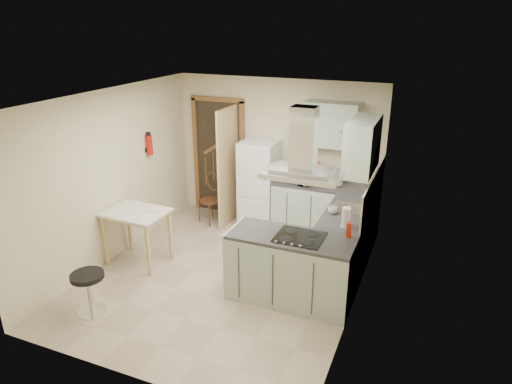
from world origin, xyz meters
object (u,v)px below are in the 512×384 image
at_px(drop_leaf_table, 138,237).
at_px(bentwood_chair, 210,200).
at_px(fridge, 259,184).
at_px(stool, 90,293).
at_px(microwave, 300,173).
at_px(peninsula, 291,268).
at_px(extractor_hood, 302,174).

bearing_deg(drop_leaf_table, bentwood_chair, 81.32).
height_order(fridge, bentwood_chair, fridge).
bearing_deg(bentwood_chair, stool, -67.91).
bearing_deg(microwave, peninsula, -50.72).
xyz_separation_m(extractor_hood, stool, (-2.28, -1.20, -1.45)).
distance_m(peninsula, drop_leaf_table, 2.37).
relative_size(peninsula, microwave, 2.96).
bearing_deg(microwave, bentwood_chair, -147.60).
height_order(stool, microwave, microwave).
bearing_deg(drop_leaf_table, peninsula, 0.30).
height_order(fridge, peninsula, fridge).
bearing_deg(stool, extractor_hood, 27.67).
distance_m(peninsula, stool, 2.49).
height_order(drop_leaf_table, bentwood_chair, drop_leaf_table).
bearing_deg(extractor_hood, bentwood_chair, 141.12).
xyz_separation_m(extractor_hood, drop_leaf_table, (-2.47, 0.07, -1.31)).
xyz_separation_m(drop_leaf_table, microwave, (1.87, 1.88, 0.64)).
distance_m(drop_leaf_table, stool, 1.28).
bearing_deg(stool, drop_leaf_table, 98.50).
xyz_separation_m(drop_leaf_table, stool, (0.19, -1.26, -0.14)).
bearing_deg(microwave, extractor_hood, -47.99).
height_order(extractor_hood, microwave, extractor_hood).
distance_m(fridge, peninsula, 2.35).
xyz_separation_m(peninsula, microwave, (-0.50, 1.94, 0.60)).
bearing_deg(stool, peninsula, 28.74).
xyz_separation_m(fridge, drop_leaf_table, (-1.14, -1.91, -0.34)).
bearing_deg(microwave, stool, -93.27).
height_order(bentwood_chair, microwave, microwave).
bearing_deg(fridge, bentwood_chair, -163.86).
height_order(fridge, drop_leaf_table, fridge).
height_order(peninsula, stool, peninsula).
relative_size(fridge, extractor_hood, 1.67).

